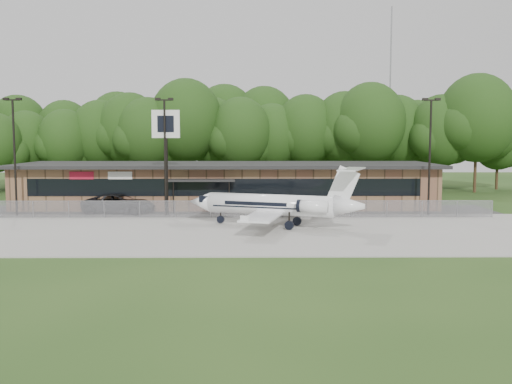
{
  "coord_description": "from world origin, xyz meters",
  "views": [
    {
      "loc": [
        2.5,
        -32.95,
        6.81
      ],
      "look_at": [
        2.85,
        12.0,
        2.53
      ],
      "focal_mm": 40.0,
      "sensor_mm": 36.0,
      "label": 1
    }
  ],
  "objects_px": {
    "terminal": "(227,184)",
    "pole_sign": "(166,135)",
    "suv": "(119,204)",
    "business_jet": "(277,206)"
  },
  "relations": [
    {
      "from": "suv",
      "to": "pole_sign",
      "type": "relative_size",
      "value": 0.7
    },
    {
      "from": "suv",
      "to": "pole_sign",
      "type": "xyz_separation_m",
      "value": [
        4.49,
        -1.27,
        6.15
      ]
    },
    {
      "from": "terminal",
      "to": "business_jet",
      "type": "bearing_deg",
      "value": -72.54
    },
    {
      "from": "terminal",
      "to": "suv",
      "type": "distance_m",
      "value": 11.19
    },
    {
      "from": "terminal",
      "to": "pole_sign",
      "type": "distance_m",
      "value": 9.96
    },
    {
      "from": "business_jet",
      "to": "terminal",
      "type": "bearing_deg",
      "value": 127.45
    },
    {
      "from": "business_jet",
      "to": "pole_sign",
      "type": "height_order",
      "value": "pole_sign"
    },
    {
      "from": "terminal",
      "to": "business_jet",
      "type": "height_order",
      "value": "business_jet"
    },
    {
      "from": "pole_sign",
      "to": "suv",
      "type": "bearing_deg",
      "value": 162.84
    },
    {
      "from": "suv",
      "to": "pole_sign",
      "type": "height_order",
      "value": "pole_sign"
    }
  ]
}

